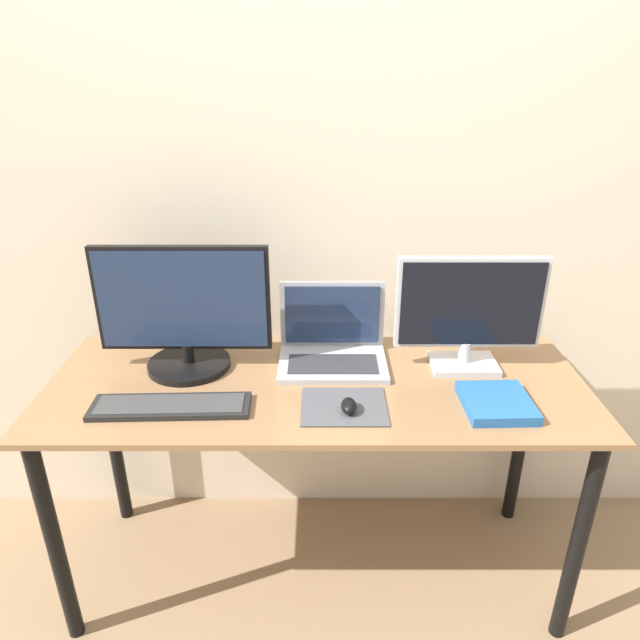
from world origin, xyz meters
The scene contains 9 objects.
wall_back centered at (0.00, 0.69, 1.25)m, with size 7.00×0.05×2.50m.
desk centered at (0.00, 0.31, 0.65)m, with size 1.63×0.62×0.76m.
monitor_left centered at (-0.40, 0.41, 0.95)m, with size 0.53×0.26×0.40m.
monitor_right centered at (0.47, 0.41, 0.95)m, with size 0.45×0.14×0.36m.
laptop centered at (0.05, 0.46, 0.82)m, with size 0.34×0.24×0.24m.
keyboard centered at (-0.41, 0.17, 0.77)m, with size 0.45×0.13×0.02m.
mousepad centered at (0.08, 0.17, 0.77)m, with size 0.24×0.20×0.00m.
mouse centered at (0.09, 0.15, 0.79)m, with size 0.04×0.07×0.04m.
book centered at (0.51, 0.17, 0.78)m, with size 0.19×0.20×0.03m.
Camera 1 is at (0.01, -1.18, 1.65)m, focal length 32.00 mm.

